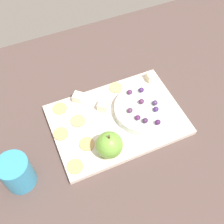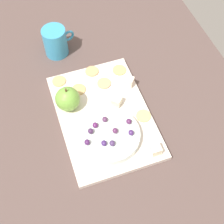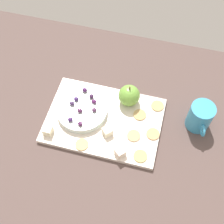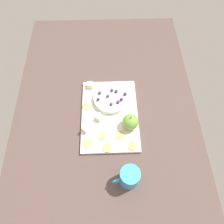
% 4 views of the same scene
% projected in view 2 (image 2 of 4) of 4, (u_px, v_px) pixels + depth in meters
% --- Properties ---
extents(table, '(1.37, 0.87, 0.04)m').
position_uv_depth(table, '(112.00, 123.00, 0.97)').
color(table, '#52403C').
rests_on(table, ground).
extents(platter, '(0.38, 0.26, 0.02)m').
position_uv_depth(platter, '(104.00, 116.00, 0.95)').
color(platter, silver).
rests_on(platter, table).
extents(serving_dish, '(0.17, 0.17, 0.02)m').
position_uv_depth(serving_dish, '(110.00, 136.00, 0.89)').
color(serving_dish, silver).
rests_on(serving_dish, platter).
extents(apple_whole, '(0.07, 0.07, 0.07)m').
position_uv_depth(apple_whole, '(68.00, 99.00, 0.93)').
color(apple_whole, '#71AB3F').
rests_on(apple_whole, platter).
extents(apple_stem, '(0.01, 0.01, 0.01)m').
position_uv_depth(apple_stem, '(66.00, 90.00, 0.89)').
color(apple_stem, brown).
rests_on(apple_stem, apple_whole).
extents(cheese_cube_0, '(0.03, 0.03, 0.03)m').
position_uv_depth(cheese_cube_0, '(155.00, 150.00, 0.86)').
color(cheese_cube_0, '#F5ECC3').
rests_on(cheese_cube_0, platter).
extents(cheese_cube_1, '(0.04, 0.04, 0.03)m').
position_uv_depth(cheese_cube_1, '(129.00, 82.00, 0.99)').
color(cheese_cube_1, '#F9E3CA').
rests_on(cheese_cube_1, platter).
extents(cheese_cube_2, '(0.04, 0.04, 0.03)m').
position_uv_depth(cheese_cube_2, '(117.00, 101.00, 0.95)').
color(cheese_cube_2, '#F0E7C5').
rests_on(cheese_cube_2, platter).
extents(cracker_0, '(0.04, 0.04, 0.00)m').
position_uv_depth(cracker_0, '(143.00, 116.00, 0.93)').
color(cracker_0, tan).
rests_on(cracker_0, platter).
extents(cracker_1, '(0.04, 0.04, 0.00)m').
position_uv_depth(cracker_1, '(79.00, 89.00, 0.99)').
color(cracker_1, tan).
rests_on(cracker_1, platter).
extents(cracker_2, '(0.04, 0.04, 0.00)m').
position_uv_depth(cracker_2, '(104.00, 83.00, 1.00)').
color(cracker_2, tan).
rests_on(cracker_2, platter).
extents(cracker_3, '(0.04, 0.04, 0.00)m').
position_uv_depth(cracker_3, '(92.00, 71.00, 1.03)').
color(cracker_3, tan).
rests_on(cracker_3, platter).
extents(cracker_4, '(0.04, 0.04, 0.00)m').
position_uv_depth(cracker_4, '(119.00, 70.00, 1.03)').
color(cracker_4, tan).
rests_on(cracker_4, platter).
extents(cracker_5, '(0.04, 0.04, 0.00)m').
position_uv_depth(cracker_5, '(59.00, 81.00, 1.00)').
color(cracker_5, tan).
rests_on(cracker_5, platter).
extents(grape_0, '(0.02, 0.02, 0.01)m').
position_uv_depth(grape_0, '(95.00, 125.00, 0.88)').
color(grape_0, '#531E53').
rests_on(grape_0, serving_dish).
extents(grape_1, '(0.02, 0.02, 0.01)m').
position_uv_depth(grape_1, '(129.00, 121.00, 0.89)').
color(grape_1, '#51254F').
rests_on(grape_1, serving_dish).
extents(grape_2, '(0.02, 0.02, 0.01)m').
position_uv_depth(grape_2, '(104.00, 143.00, 0.85)').
color(grape_2, '#402663').
rests_on(grape_2, serving_dish).
extents(grape_3, '(0.02, 0.02, 0.01)m').
position_uv_depth(grape_3, '(131.00, 133.00, 0.87)').
color(grape_3, '#452661').
rests_on(grape_3, serving_dish).
extents(grape_4, '(0.02, 0.02, 0.01)m').
position_uv_depth(grape_4, '(105.00, 119.00, 0.89)').
color(grape_4, '#543051').
rests_on(grape_4, serving_dish).
extents(grape_5, '(0.02, 0.02, 0.02)m').
position_uv_depth(grape_5, '(115.00, 131.00, 0.87)').
color(grape_5, '#552950').
rests_on(grape_5, serving_dish).
extents(grape_6, '(0.02, 0.02, 0.02)m').
position_uv_depth(grape_6, '(112.00, 143.00, 0.85)').
color(grape_6, '#46305D').
rests_on(grape_6, serving_dish).
extents(grape_7, '(0.02, 0.02, 0.02)m').
position_uv_depth(grape_7, '(91.00, 131.00, 0.87)').
color(grape_7, '#41264A').
rests_on(grape_7, serving_dish).
extents(grape_8, '(0.02, 0.02, 0.02)m').
position_uv_depth(grape_8, '(87.00, 142.00, 0.85)').
color(grape_8, '#462053').
rests_on(grape_8, serving_dish).
extents(cup, '(0.08, 0.11, 0.10)m').
position_uv_depth(cup, '(56.00, 42.00, 1.05)').
color(cup, '#3895C4').
rests_on(cup, table).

